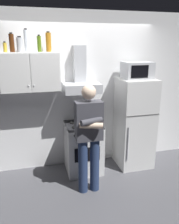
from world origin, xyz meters
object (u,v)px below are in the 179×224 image
at_px(microwave, 137,70).
at_px(bottle_olive_oil, 39,44).
at_px(range_hood, 81,80).
at_px(bottle_vodka_clear, 26,41).
at_px(bottle_rum_dark, 12,43).
at_px(bottle_canister_steel, 20,45).
at_px(bottle_spice_jar, 5,47).
at_px(stove_oven, 83,147).
at_px(refrigerator, 134,123).
at_px(upper_cabinet, 30,72).
at_px(cooking_pot, 92,123).
at_px(bottle_liquor_amber, 49,42).
at_px(person_standing, 89,136).

height_order(microwave, bottle_olive_oil, bottle_olive_oil).
xyz_separation_m(range_hood, bottle_vodka_clear, (-0.82, 0.01, 0.61)).
distance_m(bottle_rum_dark, bottle_olive_oil, 0.40).
distance_m(microwave, bottle_olive_oil, 1.65).
xyz_separation_m(bottle_vodka_clear, bottle_canister_steel, (-0.10, 0.01, -0.05)).
relative_size(bottle_rum_dark, bottle_spice_jar, 1.81).
bearing_deg(microwave, stove_oven, -178.85).
bearing_deg(microwave, bottle_canister_steel, 176.15).
bearing_deg(bottle_canister_steel, refrigerator, -4.40).
xyz_separation_m(upper_cabinet, cooking_pot, (0.93, -0.24, -0.83)).
distance_m(refrigerator, bottle_liquor_amber, 2.01).
bearing_deg(bottle_rum_dark, person_standing, -37.09).
xyz_separation_m(upper_cabinet, bottle_canister_steel, (-0.12, 0.02, 0.41)).
bearing_deg(cooking_pot, bottle_rum_dark, 167.57).
height_order(microwave, bottle_liquor_amber, bottle_liquor_amber).
relative_size(bottle_liquor_amber, bottle_spice_jar, 1.96).
bearing_deg(stove_oven, bottle_spice_jar, 174.41).
relative_size(refrigerator, cooking_pot, 5.26).
bearing_deg(upper_cabinet, bottle_canister_steel, 170.84).
bearing_deg(refrigerator, stove_oven, -179.96).
height_order(stove_oven, bottle_spice_jar, bottle_spice_jar).
bearing_deg(bottle_olive_oil, microwave, -4.53).
bearing_deg(bottle_vodka_clear, bottle_canister_steel, 172.40).
bearing_deg(bottle_spice_jar, bottle_rum_dark, 15.30).
bearing_deg(bottle_canister_steel, bottle_spice_jar, -170.73).
bearing_deg(bottle_olive_oil, bottle_canister_steel, -179.99).
bearing_deg(bottle_spice_jar, bottle_liquor_amber, 3.94).
height_order(upper_cabinet, bottle_liquor_amber, bottle_liquor_amber).
distance_m(bottle_vodka_clear, bottle_rum_dark, 0.21).
bearing_deg(person_standing, upper_cabinet, 135.74).
height_order(upper_cabinet, range_hood, range_hood).
bearing_deg(cooking_pot, bottle_vodka_clear, 165.24).
bearing_deg(person_standing, bottle_vodka_clear, 136.31).
height_order(upper_cabinet, microwave, upper_cabinet).
bearing_deg(range_hood, microwave, -6.46).
bearing_deg(stove_oven, bottle_rum_dark, 172.43).
distance_m(stove_oven, microwave, 1.62).
xyz_separation_m(refrigerator, bottle_rum_dark, (-1.98, 0.14, 1.38)).
xyz_separation_m(range_hood, person_standing, (-0.05, -0.73, -0.70)).
bearing_deg(refrigerator, range_hood, 172.45).
relative_size(stove_oven, person_standing, 0.53).
height_order(refrigerator, cooking_pot, refrigerator).
relative_size(person_standing, bottle_olive_oil, 6.54).
height_order(person_standing, bottle_canister_steel, bottle_canister_steel).
distance_m(cooking_pot, bottle_liquor_amber, 1.44).
distance_m(range_hood, person_standing, 1.01).
distance_m(microwave, bottle_spice_jar, 2.12).
bearing_deg(bottle_olive_oil, refrigerator, -5.19).
height_order(cooking_pot, bottle_rum_dark, bottle_rum_dark).
relative_size(range_hood, bottle_liquor_amber, 2.50).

